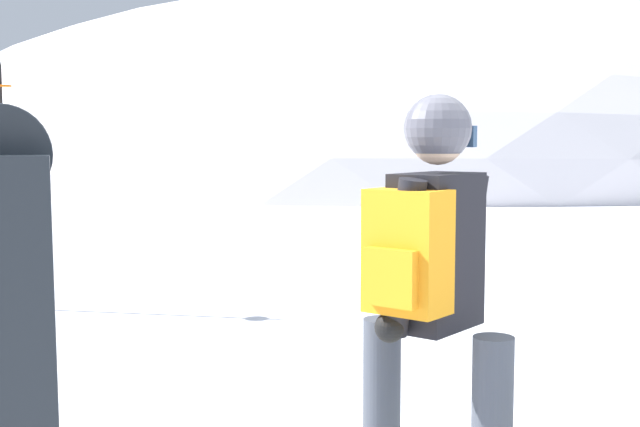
# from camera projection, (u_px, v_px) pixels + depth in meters

# --- Properties ---
(ridge_peak_main) EXTENTS (42.15, 37.94, 15.24)m
(ridge_peak_main) POSITION_uv_depth(u_px,v_px,m) (403.00, 171.00, 37.61)
(ridge_peak_main) COLOR white
(ridge_peak_main) RESTS_ON ground
(ridge_peak_far) EXTENTS (22.63, 20.37, 11.46)m
(ridge_peak_far) POSITION_uv_depth(u_px,v_px,m) (637.00, 160.00, 55.11)
(ridge_peak_far) COLOR white
(ridge_peak_far) RESTS_ON ground
(snowboarder_main) EXTENTS (1.23, 1.52, 1.71)m
(snowboarder_main) POSITION_uv_depth(u_px,v_px,m) (431.00, 309.00, 3.13)
(snowboarder_main) COLOR yellow
(snowboarder_main) RESTS_ON ground
(spare_snowboard) EXTENTS (0.28, 0.21, 1.65)m
(spare_snowboard) POSITION_uv_depth(u_px,v_px,m) (5.00, 400.00, 2.31)
(spare_snowboard) COLOR black
(spare_snowboard) RESTS_ON ground
(piste_marker_near) EXTENTS (0.20, 0.20, 2.27)m
(piste_marker_near) POSITION_uv_depth(u_px,v_px,m) (3.00, 168.00, 7.54)
(piste_marker_near) COLOR black
(piste_marker_near) RESTS_ON ground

